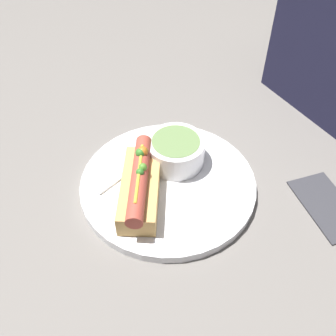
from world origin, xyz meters
The scene contains 6 objects.
ground_plane centered at (0.00, 0.00, 0.00)m, with size 4.00×4.00×0.00m, color slate.
dinner_plate centered at (0.00, 0.00, 0.01)m, with size 0.29×0.29×0.02m.
hot_dog centered at (0.01, -0.05, 0.04)m, with size 0.16×0.13×0.06m.
soup_bowl centered at (-0.03, 0.03, 0.04)m, with size 0.10×0.10×0.05m.
spoon centered at (-0.06, -0.01, 0.02)m, with size 0.06×0.15×0.01m.
napkin centered at (0.16, 0.20, 0.00)m, with size 0.14×0.10×0.01m.
Camera 1 is at (0.37, -0.22, 0.49)m, focal length 42.00 mm.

